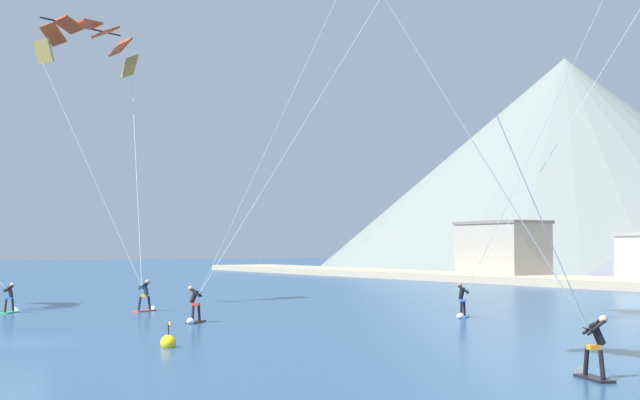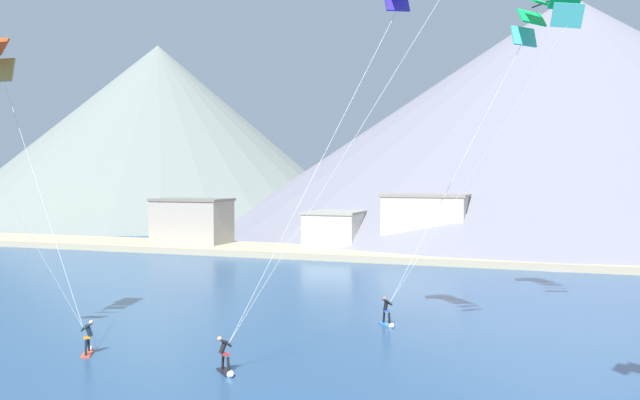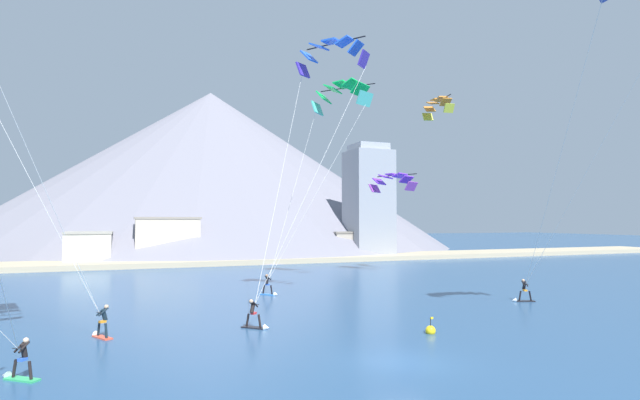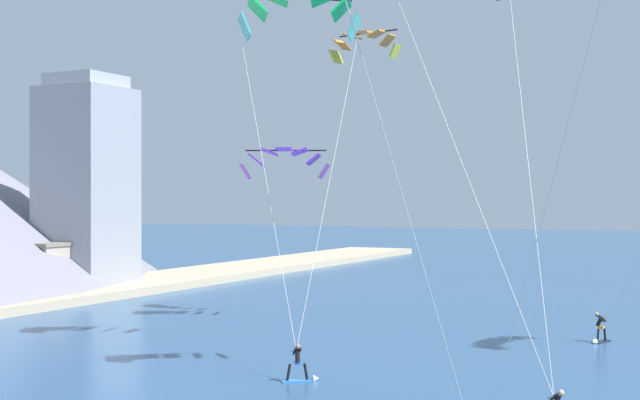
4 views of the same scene
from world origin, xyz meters
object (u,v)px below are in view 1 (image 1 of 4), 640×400
Objects in this scene: kitesurfer_mid_center at (462,307)px; kitesurfer_far_right at (11,304)px; kitesurfer_far_left at (147,301)px; parafoil_kite_far_left at (88,41)px; race_marker_buoy at (168,343)px; kitesurfer_near_lead at (591,358)px; kitesurfer_near_trail at (194,311)px.

kitesurfer_far_right is at bearing -129.90° from kitesurfer_mid_center.
kitesurfer_mid_center is 16.91m from kitesurfer_far_left.
parafoil_kite_far_left reaches higher than race_marker_buoy.
kitesurfer_near_lead reaches higher than race_marker_buoy.
parafoil_kite_far_left is (-3.04, 4.81, 15.23)m from kitesurfer_far_right.
kitesurfer_near_trail is at bearing 3.44° from parafoil_kite_far_left.
kitesurfer_far_right is (-32.25, -7.71, -0.08)m from kitesurfer_near_lead.
kitesurfer_far_right is 0.11× the size of parafoil_kite_far_left.
kitesurfer_far_left is at bearing -177.69° from kitesurfer_near_lead.
kitesurfer_near_lead is at bearing 13.44° from kitesurfer_far_right.
kitesurfer_mid_center is 0.12× the size of parafoil_kite_far_left.
kitesurfer_far_left is (-12.40, -11.51, 0.01)m from kitesurfer_mid_center.
parafoil_kite_far_left reaches higher than kitesurfer_mid_center.
race_marker_buoy is at bearing 2.78° from kitesurfer_far_right.
kitesurfer_near_trail is 0.98× the size of kitesurfer_mid_center.
kitesurfer_far_left is 17.69m from race_marker_buoy.
kitesurfer_far_left is 7.04m from kitesurfer_far_right.
kitesurfer_mid_center reaches higher than kitesurfer_near_lead.
kitesurfer_near_trail is 8.24m from kitesurfer_far_left.
kitesurfer_near_lead is 1.05× the size of kitesurfer_far_right.
kitesurfer_near_lead is 33.16m from kitesurfer_far_right.
kitesurfer_near_lead is 21.48m from kitesurfer_near_trail.
parafoil_kite_far_left reaches higher than kitesurfer_near_lead.
race_marker_buoy is (16.79, -5.57, -0.40)m from kitesurfer_far_left.
parafoil_kite_far_left is at bearing 122.29° from kitesurfer_far_right.
kitesurfer_near_lead is at bearing 27.87° from race_marker_buoy.
race_marker_buoy is (8.59, -4.70, -0.38)m from kitesurfer_near_trail.
parafoil_kite_far_left reaches higher than kitesurfer_far_right.
kitesurfer_near_trail is (-21.38, -2.06, -0.00)m from kitesurfer_near_lead.
kitesurfer_mid_center is at bearing 36.12° from parafoil_kite_far_left.
kitesurfer_mid_center reaches higher than race_marker_buoy.
kitesurfer_near_trail is at bearing -174.49° from kitesurfer_near_lead.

